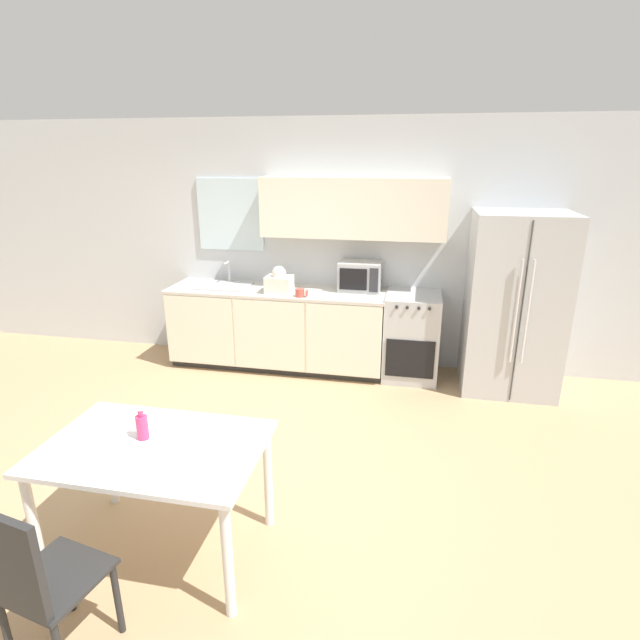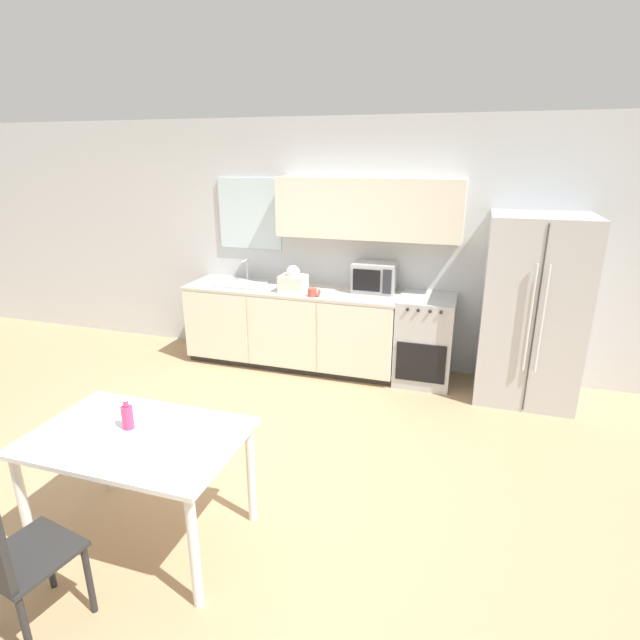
{
  "view_description": "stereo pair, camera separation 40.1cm",
  "coord_description": "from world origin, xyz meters",
  "px_view_note": "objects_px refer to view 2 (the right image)",
  "views": [
    {
      "loc": [
        1.22,
        -3.17,
        2.32
      ],
      "look_at": [
        0.47,
        0.57,
        1.05
      ],
      "focal_mm": 28.0,
      "sensor_mm": 36.0,
      "label": 1
    },
    {
      "loc": [
        1.61,
        -3.07,
        2.32
      ],
      "look_at": [
        0.47,
        0.57,
        1.05
      ],
      "focal_mm": 28.0,
      "sensor_mm": 36.0,
      "label": 2
    }
  ],
  "objects_px": {
    "dining_table": "(138,449)",
    "microwave": "(374,277)",
    "refrigerator": "(531,310)",
    "coffee_mug": "(313,292)",
    "dining_chair_near": "(6,553)",
    "oven_range": "(425,340)",
    "drink_bottle": "(127,416)"
  },
  "relations": [
    {
      "from": "dining_table",
      "to": "microwave",
      "type": "bearing_deg",
      "value": 74.94
    },
    {
      "from": "refrigerator",
      "to": "coffee_mug",
      "type": "relative_size",
      "value": 13.57
    },
    {
      "from": "refrigerator",
      "to": "dining_chair_near",
      "type": "bearing_deg",
      "value": -125.27
    },
    {
      "from": "refrigerator",
      "to": "dining_chair_near",
      "type": "distance_m",
      "value": 4.43
    },
    {
      "from": "microwave",
      "to": "coffee_mug",
      "type": "distance_m",
      "value": 0.69
    },
    {
      "from": "dining_table",
      "to": "coffee_mug",
      "type": "bearing_deg",
      "value": 84.89
    },
    {
      "from": "oven_range",
      "to": "microwave",
      "type": "relative_size",
      "value": 2.04
    },
    {
      "from": "refrigerator",
      "to": "coffee_mug",
      "type": "xyz_separation_m",
      "value": [
        -2.15,
        -0.18,
        0.05
      ]
    },
    {
      "from": "coffee_mug",
      "to": "drink_bottle",
      "type": "bearing_deg",
      "value": -97.18
    },
    {
      "from": "microwave",
      "to": "coffee_mug",
      "type": "bearing_deg",
      "value": -147.14
    },
    {
      "from": "coffee_mug",
      "to": "dining_chair_near",
      "type": "xyz_separation_m",
      "value": [
        -0.4,
        -3.43,
        -0.41
      ]
    },
    {
      "from": "microwave",
      "to": "dining_chair_near",
      "type": "distance_m",
      "value": 3.96
    },
    {
      "from": "oven_range",
      "to": "dining_chair_near",
      "type": "height_order",
      "value": "dining_chair_near"
    },
    {
      "from": "dining_table",
      "to": "oven_range",
      "type": "bearing_deg",
      "value": 64.17
    },
    {
      "from": "coffee_mug",
      "to": "dining_table",
      "type": "xyz_separation_m",
      "value": [
        -0.24,
        -2.64,
        -0.3
      ]
    },
    {
      "from": "dining_table",
      "to": "refrigerator",
      "type": "bearing_deg",
      "value": 49.77
    },
    {
      "from": "oven_range",
      "to": "dining_table",
      "type": "height_order",
      "value": "oven_range"
    },
    {
      "from": "oven_range",
      "to": "coffee_mug",
      "type": "relative_size",
      "value": 6.96
    },
    {
      "from": "dining_chair_near",
      "to": "drink_bottle",
      "type": "xyz_separation_m",
      "value": [
        0.08,
        0.84,
        0.29
      ]
    },
    {
      "from": "oven_range",
      "to": "refrigerator",
      "type": "distance_m",
      "value": 1.08
    },
    {
      "from": "coffee_mug",
      "to": "dining_table",
      "type": "bearing_deg",
      "value": -95.11
    },
    {
      "from": "microwave",
      "to": "dining_table",
      "type": "height_order",
      "value": "microwave"
    },
    {
      "from": "oven_range",
      "to": "drink_bottle",
      "type": "xyz_separation_m",
      "value": [
        -1.49,
        -2.83,
        0.36
      ]
    },
    {
      "from": "drink_bottle",
      "to": "oven_range",
      "type": "bearing_deg",
      "value": 62.3
    },
    {
      "from": "oven_range",
      "to": "refrigerator",
      "type": "relative_size",
      "value": 0.51
    },
    {
      "from": "microwave",
      "to": "dining_chair_near",
      "type": "xyz_separation_m",
      "value": [
        -0.98,
        -3.8,
        -0.53
      ]
    },
    {
      "from": "refrigerator",
      "to": "coffee_mug",
      "type": "height_order",
      "value": "refrigerator"
    },
    {
      "from": "dining_table",
      "to": "dining_chair_near",
      "type": "bearing_deg",
      "value": -101.86
    },
    {
      "from": "dining_table",
      "to": "dining_chair_near",
      "type": "height_order",
      "value": "dining_chair_near"
    },
    {
      "from": "dining_table",
      "to": "drink_bottle",
      "type": "relative_size",
      "value": 6.13
    },
    {
      "from": "oven_range",
      "to": "dining_table",
      "type": "relative_size",
      "value": 0.74
    },
    {
      "from": "coffee_mug",
      "to": "dining_table",
      "type": "relative_size",
      "value": 0.11
    }
  ]
}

